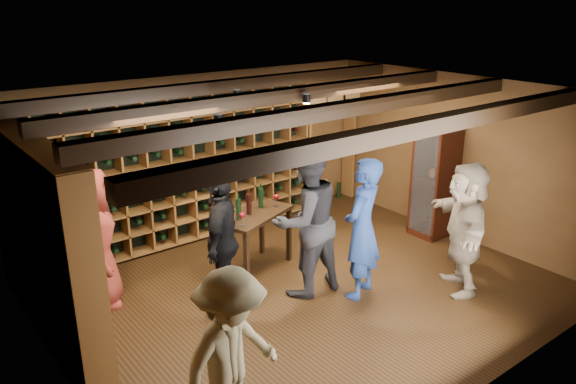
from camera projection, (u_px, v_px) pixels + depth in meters
ground at (306, 291)px, 7.20m from camera, size 6.00×6.00×0.00m
room_shell at (306, 103)px, 6.44m from camera, size 6.00×6.00×6.00m
wine_rack_back at (179, 170)px, 8.25m from camera, size 4.65×0.30×2.20m
wine_rack_left at (46, 244)px, 5.80m from camera, size 0.30×2.65×2.20m
crate_shelf at (329, 117)px, 9.80m from camera, size 1.20×0.32×2.07m
display_cabinet at (434, 183)px, 8.64m from camera, size 0.55×0.50×1.75m
man_blue_shirt at (362, 229)px, 6.84m from camera, size 0.77×0.65×1.79m
man_grey_suit at (306, 220)px, 6.88m from camera, size 0.97×0.77×1.95m
guest_red_floral at (94, 239)px, 6.60m from camera, size 0.75×0.96×1.73m
guest_woman_black at (222, 240)px, 6.65m from camera, size 0.99×0.98×1.67m
guest_khaki at (231, 359)px, 4.55m from camera, size 1.15×0.84×1.60m
guest_beige at (464, 227)px, 6.99m from camera, size 1.37×1.55×1.70m
tasting_table at (254, 220)px, 7.49m from camera, size 1.24×0.91×1.12m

